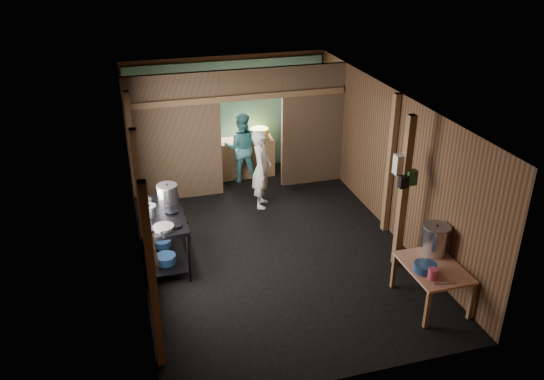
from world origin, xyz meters
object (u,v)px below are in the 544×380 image
object	(u,v)px
stock_pot	(435,240)
yellow_tub	(260,133)
cook	(262,169)
prep_table	(431,284)
stove_pot_large	(168,194)
gas_range	(163,238)
pink_bucket	(433,274)

from	to	relation	value
stock_pot	yellow_tub	distance (m)	5.21
yellow_tub	cook	xyz separation A→B (m)	(-0.38, -1.57, -0.17)
prep_table	stove_pot_large	world-z (taller)	stove_pot_large
stock_pot	cook	distance (m)	3.89
gas_range	pink_bucket	world-z (taller)	gas_range
gas_range	pink_bucket	size ratio (longest dim) A/B	9.52
gas_range	cook	xyz separation A→B (m)	(2.12, 1.56, 0.34)
gas_range	yellow_tub	size ratio (longest dim) A/B	3.82
gas_range	stove_pot_large	bearing A→B (deg)	65.22
stock_pot	pink_bucket	distance (m)	0.73
gas_range	pink_bucket	bearing A→B (deg)	-35.33
gas_range	stock_pot	size ratio (longest dim) A/B	3.20
prep_table	stock_pot	distance (m)	0.67
gas_range	yellow_tub	world-z (taller)	yellow_tub
gas_range	cook	world-z (taller)	cook
stove_pot_large	pink_bucket	size ratio (longest dim) A/B	2.16
stove_pot_large	pink_bucket	bearing A→B (deg)	-40.52
cook	prep_table	bearing A→B (deg)	-138.24
stock_pot	cook	xyz separation A→B (m)	(-1.79, 3.45, -0.06)
stove_pot_large	gas_range	bearing A→B (deg)	-114.78
gas_range	yellow_tub	distance (m)	4.03
stock_pot	pink_bucket	xyz separation A→B (m)	(-0.38, -0.61, -0.14)
prep_table	cook	xyz separation A→B (m)	(-1.59, 3.79, 0.48)
yellow_tub	pink_bucket	bearing A→B (deg)	-79.67
prep_table	stock_pot	size ratio (longest dim) A/B	2.24
pink_bucket	yellow_tub	world-z (taller)	yellow_tub
stove_pot_large	prep_table	bearing A→B (deg)	-36.22
prep_table	pink_bucket	bearing A→B (deg)	-125.21
prep_table	pink_bucket	distance (m)	0.52
gas_range	prep_table	bearing A→B (deg)	-30.95
stove_pot_large	cook	xyz separation A→B (m)	(1.95, 1.20, -0.27)
yellow_tub	prep_table	bearing A→B (deg)	-77.21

